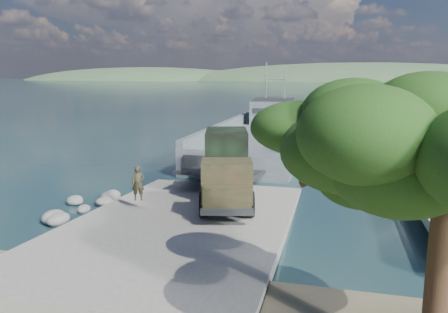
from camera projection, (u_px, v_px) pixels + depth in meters
ground at (189, 223)px, 21.98m from camera, size 1400.00×1400.00×0.00m
boat_ramp at (182, 225)px, 20.98m from camera, size 10.00×18.00×0.50m
shoreline_rocks at (85, 211)px, 23.95m from camera, size 3.20×5.60×0.90m
distant_headlands at (372, 81)px, 543.44m from camera, size 1000.00×240.00×48.00m
pier at (409, 145)px, 36.42m from camera, size 6.40×44.00×6.10m
landing_craft at (262, 142)px, 43.70m from camera, size 8.24×32.32×9.58m
military_truck at (227, 167)px, 23.97m from camera, size 4.34×8.42×3.75m
soldier at (138, 190)px, 22.84m from camera, size 0.77×0.62×1.82m
sailboat_far at (430, 131)px, 55.27m from camera, size 2.03×6.02×7.23m
overhang_tree at (422, 148)px, 9.95m from camera, size 7.87×7.25×7.15m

